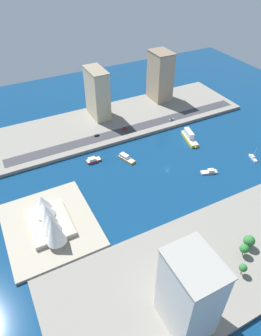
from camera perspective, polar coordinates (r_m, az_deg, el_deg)
name	(u,v)px	position (r m, az deg, el deg)	size (l,w,h in m)	color
ground_plane	(167,169)	(243.05, 6.89, -0.15)	(440.00, 440.00, 0.00)	navy
quay_west	(244,246)	(200.24, 20.32, -13.42)	(70.00, 240.00, 2.81)	gray
quay_east	(121,119)	(302.05, -1.79, 9.02)	(70.00, 240.00, 2.81)	gray
peninsula_point	(50,225)	(205.47, -14.75, -10.24)	(64.29, 55.66, 2.00)	#A89E89
road_strip	(131,129)	(284.29, 0.17, 7.30)	(11.62, 228.00, 0.15)	#38383D
sailboat_small_white	(253,158)	(270.29, 21.85, 1.77)	(10.99, 4.89, 10.79)	white
ferry_yellow_fast	(189,137)	(277.68, 10.91, 5.70)	(27.20, 12.15, 8.09)	yellow
yacht_sleek_gray	(209,172)	(244.53, 14.46, -0.68)	(8.22, 13.95, 3.30)	#999EA3
water_taxi_orange	(126,158)	(249.72, -0.84, 1.88)	(16.55, 9.79, 4.26)	orange
tugboat_red	(93,160)	(249.55, -6.93, 1.48)	(5.03, 12.85, 3.81)	red
office_block_beige	(97,93)	(297.22, -6.19, 13.64)	(30.14, 15.16, 46.29)	#C6B793
apartment_midrise_tan	(160,76)	(330.74, 5.55, 16.70)	(25.76, 18.81, 49.52)	tan
hotel_broad_white	(189,294)	(146.34, 10.83, -22.02)	(25.17, 19.75, 46.40)	silver
pickup_red	(124,128)	(283.81, -1.18, 7.43)	(1.97, 4.71, 1.60)	black
suv_black	(97,135)	(275.24, -6.30, 6.07)	(2.04, 4.56, 1.50)	black
sedan_silver	(172,119)	(299.96, 7.65, 8.94)	(2.00, 4.66, 1.43)	black
traffic_light_waterfront	(127,131)	(273.24, -0.68, 6.91)	(0.36, 0.36, 6.50)	black
opera_landmark	(49,219)	(196.84, -14.92, -9.18)	(43.49, 25.35, 22.53)	#BCAD93
park_tree_cluster	(247,247)	(190.98, 20.84, -13.62)	(17.37, 21.37, 8.85)	brown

